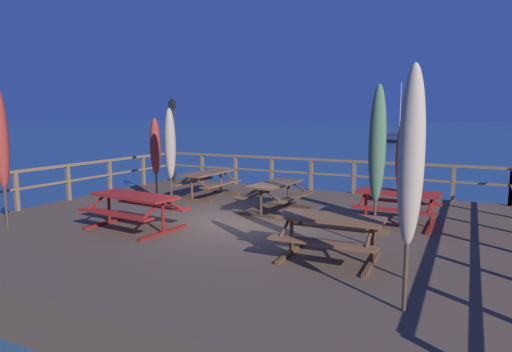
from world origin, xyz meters
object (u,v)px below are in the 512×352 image
object	(u,v)px
patio_umbrella_tall_front	(1,139)
patio_umbrella_short_mid	(170,144)
picnic_table_mid_left	(275,190)
picnic_table_front_right	(207,179)
patio_umbrella_short_front	(412,151)
patio_umbrella_tall_back_right	(403,157)
picnic_table_back_right	(134,204)
sailboat_distant	(396,138)
patio_umbrella_short_back	(155,147)
patio_umbrella_tall_mid_right	(411,158)
picnic_table_mid_right	(331,228)
picnic_table_back_left	(398,201)
patio_umbrella_tall_back_left	(377,145)

from	to	relation	value
patio_umbrella_tall_front	patio_umbrella_short_mid	world-z (taller)	patio_umbrella_tall_front
picnic_table_mid_left	picnic_table_front_right	size ratio (longest dim) A/B	1.01
picnic_table_mid_left	patio_umbrella_short_front	bearing A→B (deg)	-42.84
picnic_table_front_right	patio_umbrella_tall_back_right	xyz separation A→B (m)	(5.94, -0.91, 1.01)
picnic_table_back_right	sailboat_distant	bearing A→B (deg)	92.35
patio_umbrella_tall_front	patio_umbrella_short_back	bearing A→B (deg)	83.36
picnic_table_mid_left	patio_umbrella_tall_mid_right	distance (m)	6.25
picnic_table_back_right	picnic_table_mid_right	xyz separation A→B (m)	(4.52, -0.08, -0.01)
picnic_table_mid_right	picnic_table_back_left	size ratio (longest dim) A/B	0.99
patio_umbrella_tall_back_right	patio_umbrella_tall_back_left	distance (m)	2.12
picnic_table_back_right	sailboat_distant	size ratio (longest dim) A/B	0.29
picnic_table_back_left	patio_umbrella_tall_back_left	world-z (taller)	patio_umbrella_tall_back_left
picnic_table_back_left	patio_umbrella_tall_front	world-z (taller)	patio_umbrella_tall_front
patio_umbrella_short_front	patio_umbrella_tall_mid_right	bearing A→B (deg)	-83.85
picnic_table_mid_right	patio_umbrella_tall_back_right	size ratio (longest dim) A/B	0.75
picnic_table_mid_right	patio_umbrella_short_mid	size ratio (longest dim) A/B	0.68
patio_umbrella_short_back	patio_umbrella_short_mid	bearing A→B (deg)	-34.97
picnic_table_mid_right	picnic_table_mid_left	bearing A→B (deg)	128.12
patio_umbrella_tall_back_left	patio_umbrella_short_back	xyz separation A→B (m)	(-7.10, 2.20, -0.41)
patio_umbrella_tall_front	patio_umbrella_tall_mid_right	size ratio (longest dim) A/B	1.00
patio_umbrella_tall_mid_right	patio_umbrella_tall_back_left	xyz separation A→B (m)	(-0.92, 2.69, -0.03)
patio_umbrella_tall_front	picnic_table_back_right	bearing A→B (deg)	26.55
picnic_table_back_left	patio_umbrella_short_mid	world-z (taller)	patio_umbrella_short_mid
patio_umbrella_tall_back_right	patio_umbrella_short_mid	bearing A→B (deg)	-173.03
patio_umbrella_short_mid	picnic_table_back_right	bearing A→B (deg)	-71.12
patio_umbrella_tall_back_right	patio_umbrella_short_mid	xyz separation A→B (m)	(-6.06, -0.74, 0.17)
picnic_table_back_right	patio_umbrella_tall_mid_right	bearing A→B (deg)	-15.52
patio_umbrella_tall_mid_right	picnic_table_front_right	bearing A→B (deg)	139.64
picnic_table_mid_right	picnic_table_front_right	world-z (taller)	same
picnic_table_mid_left	picnic_table_back_left	bearing A→B (deg)	0.28
patio_umbrella_short_back	patio_umbrella_tall_mid_right	bearing A→B (deg)	-31.34
picnic_table_back_left	sailboat_distant	xyz separation A→B (m)	(-7.30, 48.32, -0.89)
picnic_table_mid_right	patio_umbrella_short_front	xyz separation A→B (m)	(1.33, -0.39, 1.43)
picnic_table_front_right	patio_umbrella_tall_front	world-z (taller)	patio_umbrella_tall_front
picnic_table_back_right	picnic_table_back_left	distance (m)	6.01
picnic_table_mid_left	patio_umbrella_short_mid	bearing A→B (deg)	-167.23
patio_umbrella_tall_back_right	picnic_table_mid_left	bearing A→B (deg)	-178.49
patio_umbrella_tall_mid_right	patio_umbrella_short_back	world-z (taller)	patio_umbrella_tall_mid_right
patio_umbrella_tall_back_right	picnic_table_front_right	bearing A→B (deg)	171.28
picnic_table_front_right	picnic_table_back_left	bearing A→B (deg)	-9.45
picnic_table_front_right	picnic_table_mid_right	bearing A→B (deg)	-38.10
picnic_table_front_right	patio_umbrella_tall_mid_right	size ratio (longest dim) A/B	0.63
patio_umbrella_short_mid	patio_umbrella_short_back	world-z (taller)	patio_umbrella_short_mid
patio_umbrella_tall_mid_right	patio_umbrella_short_mid	world-z (taller)	patio_umbrella_tall_mid_right
patio_umbrella_short_mid	patio_umbrella_tall_back_left	xyz separation A→B (m)	(5.87, -1.34, 0.23)
picnic_table_back_right	patio_umbrella_tall_mid_right	world-z (taller)	patio_umbrella_tall_mid_right
picnic_table_mid_right	picnic_table_front_right	distance (m)	6.63
picnic_table_front_right	patio_umbrella_short_mid	distance (m)	2.03
picnic_table_mid_right	patio_umbrella_short_front	distance (m)	1.99
picnic_table_front_right	patio_umbrella_tall_mid_right	bearing A→B (deg)	-40.36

